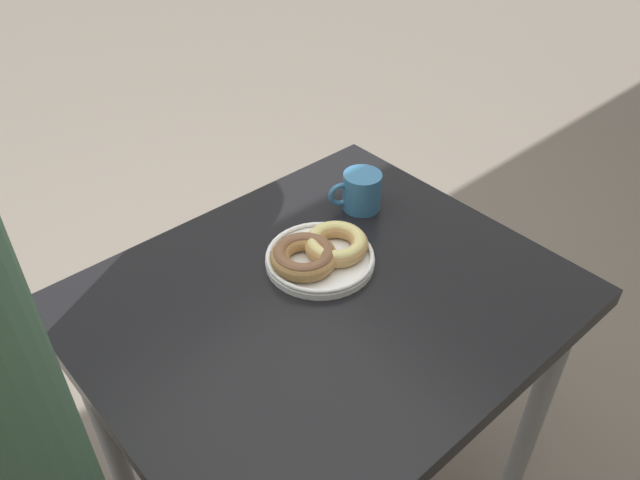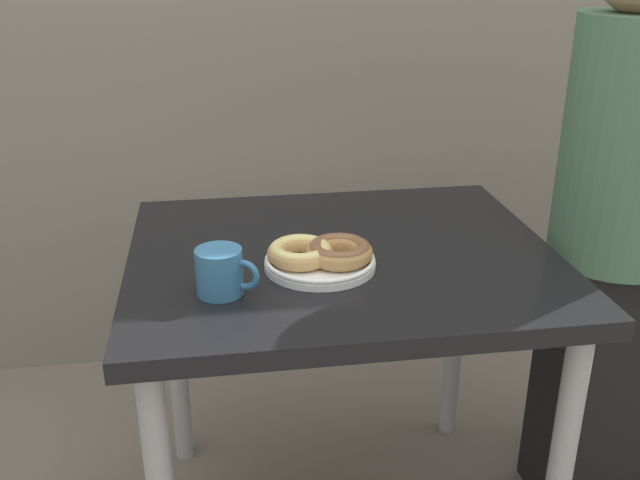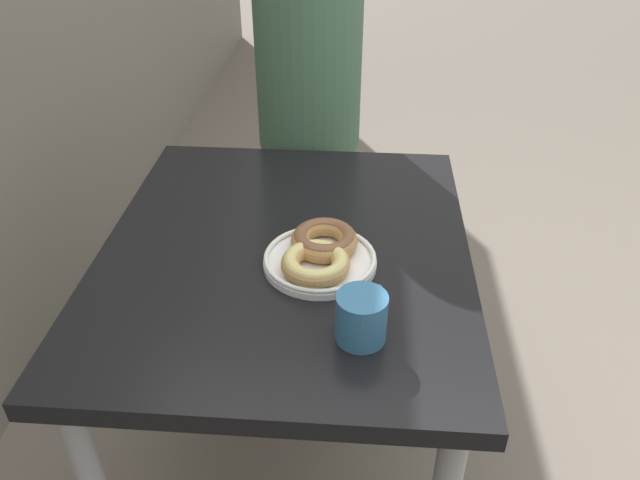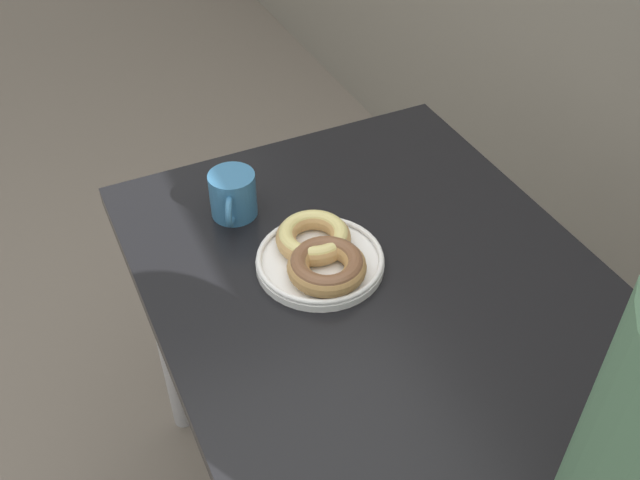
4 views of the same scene
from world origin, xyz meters
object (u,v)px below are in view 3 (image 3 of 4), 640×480
Objects in this scene: dining_table at (287,283)px; donut_plate at (320,254)px; coffee_mug at (362,316)px; person_figure at (309,127)px.

donut_plate reaches higher than dining_table.
person_figure is at bearing 10.67° from coffee_mug.
coffee_mug is 0.08× the size of person_figure.
dining_table is 0.65m from person_figure.
person_figure is at bearing 6.87° from donut_plate.
coffee_mug reaches higher than dining_table.
donut_plate is at bearing 23.12° from coffee_mug.
coffee_mug is (-0.26, -0.16, 0.14)m from dining_table.
donut_plate is at bearing -127.51° from dining_table.
coffee_mug is at bearing -156.88° from donut_plate.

